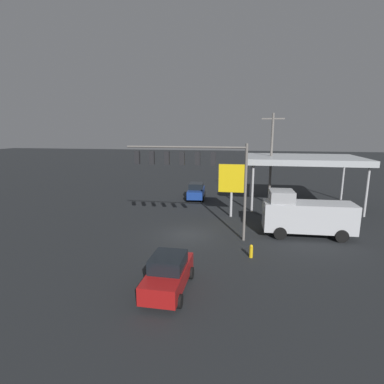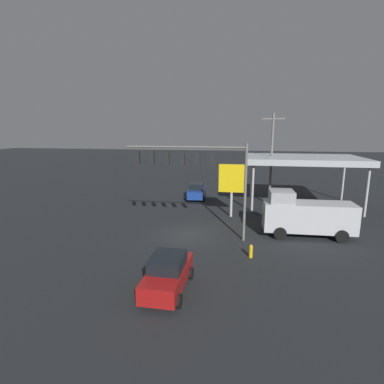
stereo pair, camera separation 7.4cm
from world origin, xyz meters
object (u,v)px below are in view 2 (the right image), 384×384
Objects in this scene: price_sign at (232,180)px; sedan_far at (196,191)px; sedan_waiting at (168,273)px; utility_pole at (271,157)px; traffic_signal_assembly at (192,165)px; delivery_truck at (306,215)px; fire_hydrant at (251,251)px.

price_sign reaches higher than sedan_far.
sedan_waiting is at bearing 1.28° from sedan_far.
price_sign is 8.56m from sedan_far.
utility_pole is 7.26m from price_sign.
sedan_waiting is 21.08m from sedan_far.
traffic_signal_assembly is 2.00× the size of sedan_far.
delivery_truck is (-1.98, 10.17, -3.56)m from utility_pole.
utility_pole is at bearing -119.16° from traffic_signal_assembly.
fire_hydrant is at bearing 139.51° from sedan_waiting.
traffic_signal_assembly is 1.32× the size of delivery_truck.
price_sign reaches higher than fire_hydrant.
delivery_truck is at bearing -168.12° from traffic_signal_assembly.
price_sign is at bearing 29.31° from sedan_far.
fire_hydrant is at bearing 17.16° from sedan_far.
traffic_signal_assembly is 9.71m from delivery_truck.
utility_pole is 16.01m from fire_hydrant.
price_sign is 9.94m from fire_hydrant.
traffic_signal_assembly is 2.04× the size of sedan_waiting.
fire_hydrant is at bearing 145.06° from traffic_signal_assembly.
sedan_far is (1.92, -21.00, 0.00)m from sedan_waiting.
delivery_truck reaches higher than sedan_far.
delivery_truck is at bearing 143.91° from price_sign.
delivery_truck is at bearing 139.87° from sedan_waiting.
traffic_signal_assembly is 10.28× the size of fire_hydrant.
utility_pole is at bearing 162.68° from sedan_waiting.
traffic_signal_assembly reaches higher than fire_hydrant.
sedan_waiting is at bearing 91.13° from traffic_signal_assembly.
sedan_waiting is at bearing 71.90° from utility_pole.
sedan_waiting is (-0.16, 8.00, -4.71)m from traffic_signal_assembly.
price_sign is 7.60m from delivery_truck.
fire_hydrant is (4.22, 4.93, -1.26)m from delivery_truck.
sedan_waiting is 0.98× the size of sedan_far.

